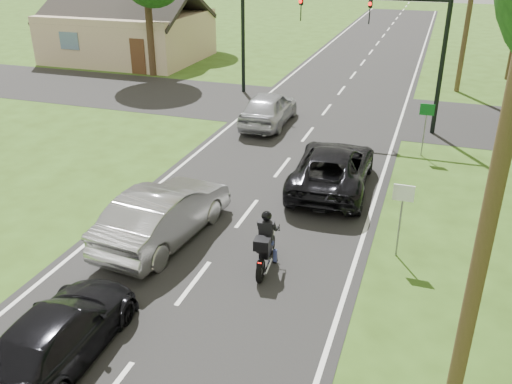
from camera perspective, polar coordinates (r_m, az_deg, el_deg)
ground at (r=13.95m, az=-6.57°, el=-9.49°), size 140.00×140.00×0.00m
road at (r=22.36m, az=4.23°, el=4.47°), size 8.00×100.00×0.01m
cross_road at (r=27.91m, az=7.45°, el=8.58°), size 60.00×7.00×0.01m
motorcycle_rider at (r=14.08m, az=1.03°, el=-5.76°), size 0.58×1.94×1.67m
dark_suv at (r=18.77m, az=8.08°, el=2.58°), size 2.72×5.47×1.49m
silver_sedan at (r=15.54m, az=-9.62°, el=-2.27°), size 2.19×5.05×1.61m
silver_suv at (r=25.16m, az=1.35°, el=8.81°), size 1.94×4.63×1.56m
dark_car_behind at (r=12.02m, az=-20.08°, el=-13.82°), size 1.92×4.35×1.24m
traffic_signal at (r=24.62m, az=14.89°, el=15.63°), size 6.38×0.44×6.00m
signal_pole_far at (r=30.50m, az=-1.37°, el=15.97°), size 0.20×0.20×6.00m
utility_pole_near at (r=8.80m, az=24.60°, el=4.19°), size 1.60×0.28×10.00m
sign_white at (r=14.68m, az=15.15°, el=-1.15°), size 0.55×0.07×2.12m
sign_green at (r=22.17m, az=17.48°, el=7.53°), size 0.55×0.07×2.12m
house at (r=40.74m, az=-13.28°, el=15.93°), size 10.20×8.00×4.84m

